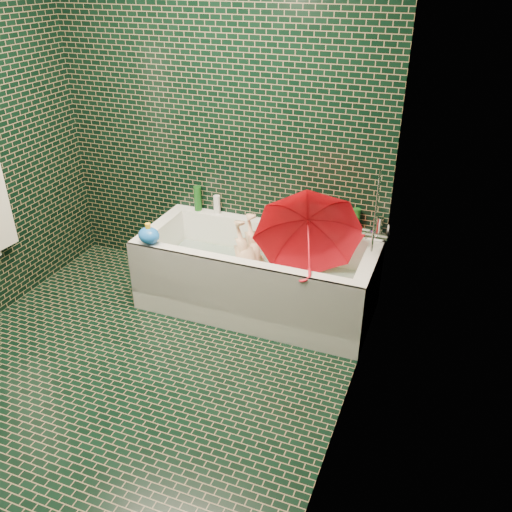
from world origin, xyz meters
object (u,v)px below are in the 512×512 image
at_px(child, 251,268).
at_px(umbrella, 309,246).
at_px(rubber_duck, 344,228).
at_px(bathtub, 256,282).
at_px(bath_toy, 149,235).

xyz_separation_m(child, umbrella, (0.45, -0.08, 0.31)).
height_order(child, rubber_duck, rubber_duck).
bearing_deg(bathtub, rubber_duck, 33.33).
bearing_deg(child, bath_toy, -46.72).
relative_size(rubber_duck, bath_toy, 0.66).
xyz_separation_m(bathtub, umbrella, (0.40, -0.07, 0.41)).
bearing_deg(child, rubber_duck, 136.72).
height_order(child, bath_toy, bath_toy).
distance_m(bathtub, child, 0.11).
bearing_deg(child, bathtub, 89.12).
relative_size(umbrella, rubber_duck, 6.50).
height_order(umbrella, rubber_duck, umbrella).
relative_size(bathtub, child, 2.15).
relative_size(bathtub, rubber_duck, 15.23).
height_order(rubber_duck, bath_toy, bath_toy).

